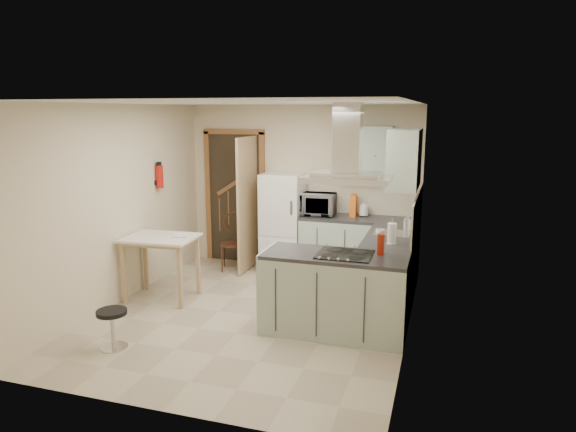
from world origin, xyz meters
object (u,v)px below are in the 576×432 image
(extractor_hood, at_px, (347,179))
(microwave, at_px, (315,204))
(peninsula, at_px, (335,294))
(drop_leaf_table, at_px, (162,268))
(stool, at_px, (113,329))
(bentwood_chair, at_px, (232,244))
(fridge, at_px, (283,223))

(extractor_hood, bearing_deg, microwave, 112.66)
(peninsula, height_order, drop_leaf_table, peninsula)
(drop_leaf_table, height_order, stool, drop_leaf_table)
(drop_leaf_table, distance_m, microwave, 2.40)
(peninsula, distance_m, bentwood_chair, 2.68)
(fridge, distance_m, drop_leaf_table, 2.01)
(peninsula, bearing_deg, extractor_hood, 0.00)
(stool, bearing_deg, drop_leaf_table, 100.27)
(bentwood_chair, xyz_separation_m, stool, (-0.11, -2.83, -0.20))
(peninsula, distance_m, extractor_hood, 1.27)
(fridge, relative_size, microwave, 2.60)
(extractor_hood, bearing_deg, drop_leaf_table, 171.74)
(extractor_hood, xyz_separation_m, bentwood_chair, (-2.09, 1.79, -1.32))
(bentwood_chair, bearing_deg, microwave, -8.06)
(drop_leaf_table, relative_size, microwave, 1.54)
(peninsula, bearing_deg, drop_leaf_table, 171.39)
(peninsula, relative_size, bentwood_chair, 1.92)
(peninsula, height_order, microwave, microwave)
(bentwood_chair, height_order, stool, bentwood_chair)
(fridge, xyz_separation_m, drop_leaf_table, (-1.14, -1.62, -0.33))
(fridge, distance_m, microwave, 0.58)
(peninsula, relative_size, extractor_hood, 1.72)
(peninsula, height_order, stool, peninsula)
(extractor_hood, distance_m, microwave, 2.26)
(stool, xyz_separation_m, microwave, (1.37, 3.05, 0.85))
(bentwood_chair, bearing_deg, drop_leaf_table, -122.14)
(stool, bearing_deg, fridge, 73.79)
(peninsula, distance_m, drop_leaf_table, 2.39)
(drop_leaf_table, relative_size, bentwood_chair, 1.10)
(peninsula, height_order, extractor_hood, extractor_hood)
(microwave, bearing_deg, fridge, 179.68)
(peninsula, xyz_separation_m, bentwood_chair, (-1.99, 1.79, -0.05))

